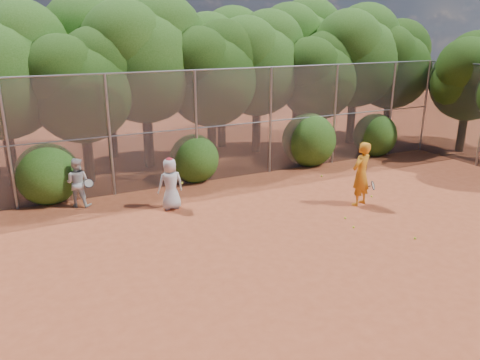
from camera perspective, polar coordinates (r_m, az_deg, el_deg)
ground at (r=12.62m, az=9.19°, el=-7.30°), size 80.00×80.00×0.00m
fence_back at (r=16.93m, az=-2.55°, el=6.77°), size 20.05×0.09×4.03m
tree_2 at (r=17.31m, az=-18.71°, el=11.24°), size 3.99×3.47×5.47m
tree_3 at (r=18.72m, az=-11.57°, el=14.75°), size 4.89×4.26×6.70m
tree_4 at (r=18.99m, az=-3.50°, el=13.18°), size 4.19×3.64×5.73m
tree_5 at (r=20.77m, az=2.18°, el=14.41°), size 4.51×3.92×6.17m
tree_6 at (r=21.28m, az=9.56°, el=12.70°), size 3.86×3.36×5.29m
tree_7 at (r=23.23m, az=14.01°, el=14.86°), size 4.77×4.14×6.53m
tree_8 at (r=24.35m, az=18.11°, el=13.54°), size 4.25×3.70×5.82m
tree_10 at (r=20.64m, az=-16.03°, el=15.34°), size 5.15×4.48×7.06m
tree_11 at (r=21.76m, az=-2.27°, el=14.87°), size 4.64×4.03×6.35m
tree_12 at (r=24.43m, az=7.20°, el=15.91°), size 5.02×4.37×6.88m
tree_13 at (r=23.19m, az=26.29°, el=11.56°), size 3.86×3.36×5.29m
bush_0 at (r=16.14m, az=-22.45°, el=0.99°), size 2.00×2.00×2.00m
bush_1 at (r=17.14m, az=-5.60°, el=2.89°), size 1.80×1.80×1.80m
bush_2 at (r=19.35m, az=8.41°, el=5.14°), size 2.20×2.20×2.20m
bush_3 at (r=21.53m, az=16.15°, el=5.51°), size 1.90×1.90×1.90m
player_yellow at (r=15.06m, az=14.54°, el=0.71°), size 0.94×0.69×2.03m
player_teen at (r=14.47m, az=-8.47°, el=-0.44°), size 0.79×0.51×1.64m
player_white at (r=15.40m, az=-19.22°, el=-0.28°), size 0.95×0.88×1.56m
ball_0 at (r=14.13m, az=12.69°, el=-4.53°), size 0.07×0.07×0.07m
ball_1 at (r=17.93m, az=14.64°, el=0.17°), size 0.07×0.07×0.07m
ball_2 at (r=13.34m, az=20.55°, el=-6.67°), size 0.07×0.07×0.07m
ball_3 at (r=16.13m, az=15.74°, el=-1.92°), size 0.07×0.07×0.07m
ball_4 at (r=13.56m, az=13.68°, el=-5.59°), size 0.07×0.07×0.07m
ball_5 at (r=17.93m, az=9.93°, el=0.49°), size 0.07×0.07×0.07m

